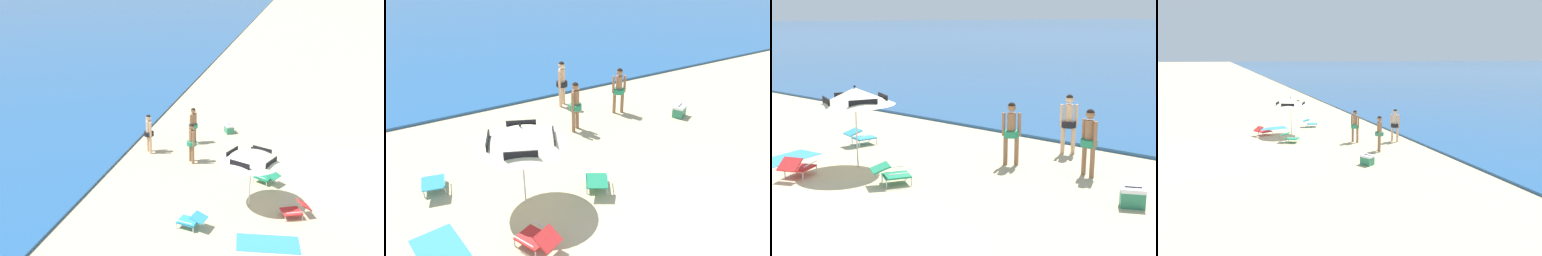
% 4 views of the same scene
% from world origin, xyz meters
% --- Properties ---
extents(ground_plane, '(800.00, 800.00, 0.00)m').
position_xyz_m(ground_plane, '(0.00, 0.00, 0.00)').
color(ground_plane, tan).
extents(beach_umbrella_striped_main, '(2.09, 2.08, 2.09)m').
position_xyz_m(beach_umbrella_striped_main, '(-2.90, 3.89, 1.80)').
color(beach_umbrella_striped_main, silver).
rests_on(beach_umbrella_striped_main, ground).
extents(lounge_chair_under_umbrella, '(0.85, 1.03, 0.53)m').
position_xyz_m(lounge_chair_under_umbrella, '(-3.26, 2.38, 0.27)').
color(lounge_chair_under_umbrella, red).
rests_on(lounge_chair_under_umbrella, ground).
extents(lounge_chair_beside_umbrella, '(0.88, 1.01, 0.50)m').
position_xyz_m(lounge_chair_beside_umbrella, '(-1.17, 3.48, 0.28)').
color(lounge_chair_beside_umbrella, '#1E7F56').
rests_on(lounge_chair_beside_umbrella, ground).
extents(lounge_chair_facing_sea, '(0.70, 0.96, 0.50)m').
position_xyz_m(lounge_chair_facing_sea, '(-4.68, 5.39, 0.28)').
color(lounge_chair_facing_sea, teal).
rests_on(lounge_chair_facing_sea, ground).
extents(person_standing_near_shore, '(0.41, 0.41, 1.66)m').
position_xyz_m(person_standing_near_shore, '(0.50, 8.51, 0.96)').
color(person_standing_near_shore, '#D8A87F').
rests_on(person_standing_near_shore, ground).
extents(person_standing_beside, '(0.46, 0.40, 1.63)m').
position_xyz_m(person_standing_beside, '(1.91, 6.98, 0.94)').
color(person_standing_beside, '#8C6042').
rests_on(person_standing_beside, ground).
extents(person_wading_in, '(0.41, 0.40, 1.63)m').
position_xyz_m(person_wading_in, '(-0.04, 6.56, 0.94)').
color(person_wading_in, '#8C6042').
rests_on(person_wading_in, ground).
extents(cooler_box, '(0.60, 0.54, 0.43)m').
position_xyz_m(cooler_box, '(3.57, 5.68, 0.20)').
color(cooler_box, '#2D7F5B').
rests_on(cooler_box, ground).
extents(beach_towel, '(1.14, 1.91, 0.01)m').
position_xyz_m(beach_towel, '(-4.97, 3.08, 0.01)').
color(beach_towel, '#3384BC').
rests_on(beach_towel, ground).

